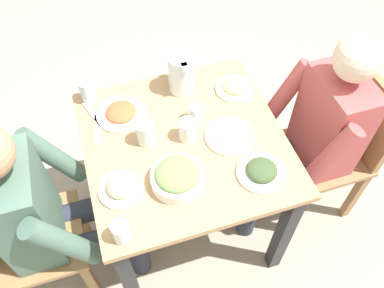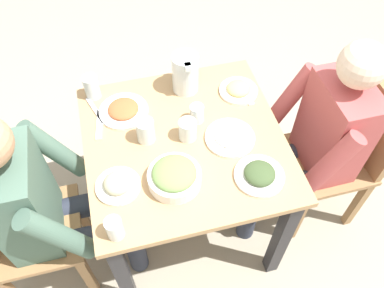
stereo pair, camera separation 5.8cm
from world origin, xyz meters
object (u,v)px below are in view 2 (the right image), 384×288
at_px(chair_far, 12,230).
at_px(diner_far, 50,203).
at_px(plate_yoghurt, 230,137).
at_px(water_glass_far_right, 188,130).
at_px(plate_rice_curry, 124,110).
at_px(plate_fries, 239,89).
at_px(dining_table, 185,159).
at_px(water_glass_by_pitcher, 92,87).
at_px(diner_near, 312,140).
at_px(water_glass_center, 114,228).
at_px(water_pitcher, 185,73).
at_px(water_glass_far_left, 197,114).
at_px(chair_near, 343,150).
at_px(plate_beans, 118,184).
at_px(plate_dolmas, 260,174).
at_px(salad_bowl, 174,176).
at_px(water_glass_near_right, 146,131).

bearing_deg(chair_far, diner_far, -90.00).
distance_m(plate_yoghurt, water_glass_far_right, 0.18).
xyz_separation_m(plate_rice_curry, plate_fries, (-0.01, -0.54, 0.00)).
distance_m(dining_table, water_glass_by_pitcher, 0.53).
distance_m(diner_near, plate_fries, 0.41).
xyz_separation_m(diner_near, water_glass_center, (-0.29, 0.93, 0.16)).
bearing_deg(dining_table, diner_far, 99.00).
xyz_separation_m(dining_table, diner_near, (-0.06, -0.59, 0.02)).
distance_m(diner_near, water_pitcher, 0.66).
xyz_separation_m(dining_table, plate_yoghurt, (-0.04, -0.19, 0.15)).
bearing_deg(plate_yoghurt, chair_far, 93.03).
bearing_deg(water_glass_far_left, diner_near, -106.75).
bearing_deg(chair_near, plate_beans, 95.23).
relative_size(diner_far, plate_yoghurt, 5.51).
relative_size(dining_table, diner_far, 0.72).
height_order(plate_dolmas, water_glass_far_left, water_glass_far_left).
xyz_separation_m(diner_far, water_glass_far_right, (0.11, -0.61, 0.16)).
bearing_deg(chair_far, plate_fries, -74.44).
bearing_deg(plate_dolmas, plate_fries, -8.61).
distance_m(plate_yoghurt, water_glass_by_pitcher, 0.66).
bearing_deg(plate_rice_curry, water_glass_far_left, -112.66).
distance_m(plate_rice_curry, plate_fries, 0.54).
xyz_separation_m(chair_far, water_glass_center, (-0.26, -0.46, 0.31)).
bearing_deg(plate_fries, chair_near, -119.58).
bearing_deg(plate_dolmas, diner_near, -61.11).
relative_size(diner_near, plate_dolmas, 5.84).
height_order(water_glass_by_pitcher, water_glass_center, water_glass_by_pitcher).
relative_size(chair_near, salad_bowl, 4.16).
distance_m(plate_yoghurt, water_glass_center, 0.61).
bearing_deg(water_glass_far_right, water_pitcher, -12.01).
bearing_deg(water_glass_by_pitcher, plate_rice_curry, -138.56).
xyz_separation_m(dining_table, salad_bowl, (-0.19, 0.09, 0.18)).
height_order(plate_fries, water_glass_near_right, water_glass_near_right).
relative_size(dining_table, chair_near, 0.97).
bearing_deg(water_glass_far_right, dining_table, 125.92).
distance_m(salad_bowl, plate_rice_curry, 0.44).
xyz_separation_m(plate_dolmas, water_glass_near_right, (0.30, 0.39, 0.04)).
xyz_separation_m(water_pitcher, water_glass_center, (-0.65, 0.42, -0.05)).
bearing_deg(chair_far, chair_near, -88.77).
distance_m(salad_bowl, plate_beans, 0.22).
bearing_deg(dining_table, plate_fries, -55.46).
relative_size(water_pitcher, plate_fries, 1.06).
relative_size(plate_rice_curry, plate_fries, 1.22).
distance_m(plate_dolmas, water_glass_center, 0.59).
bearing_deg(plate_beans, plate_dolmas, -99.63).
distance_m(plate_dolmas, plate_fries, 0.47).
xyz_separation_m(dining_table, chair_near, (-0.06, -0.79, -0.12)).
height_order(chair_near, water_pitcher, water_pitcher).
height_order(plate_beans, water_glass_center, water_glass_center).
bearing_deg(water_glass_far_right, water_glass_far_left, -36.93).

